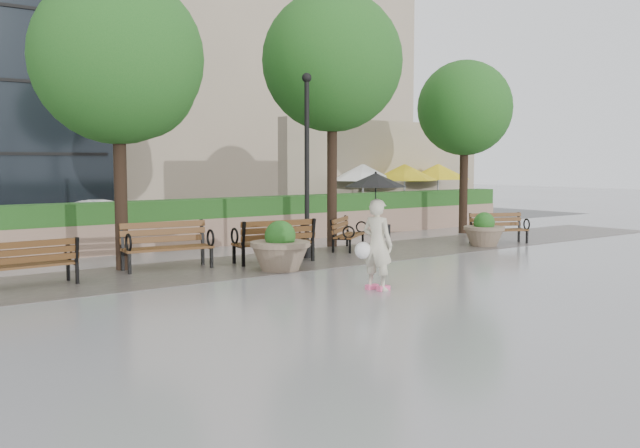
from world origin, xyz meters
TOP-DOWN VIEW (x-y plane):
  - ground at (0.00, 0.00)m, footprint 100.00×100.00m
  - cobble_strip at (0.00, 3.00)m, footprint 28.00×3.20m
  - hedge_wall at (0.00, 7.00)m, footprint 24.00×0.80m
  - cafe_wall at (9.50, 10.00)m, footprint 10.00×0.60m
  - cafe_hedge at (9.00, 7.80)m, footprint 8.00×0.50m
  - asphalt_street at (0.00, 11.00)m, footprint 40.00×7.00m
  - bldg_stone at (10.00, 23.00)m, footprint 18.00×10.00m
  - bench_0 at (-6.16, 3.03)m, footprint 1.74×0.75m
  - bench_1 at (-3.08, 3.52)m, footprint 2.04×1.02m
  - bench_2 at (-0.60, 2.96)m, footprint 2.00×1.01m
  - bench_3 at (2.38, 3.78)m, footprint 1.69×1.49m
  - bench_4 at (6.83, 2.23)m, footprint 1.77×1.26m
  - planter_left at (-1.18, 1.86)m, footprint 1.32×1.32m
  - planter_right at (6.04, 2.13)m, footprint 1.15×1.15m
  - lamppost at (0.52, 3.16)m, footprint 0.28×0.28m
  - tree_0 at (-3.77, 4.12)m, footprint 3.76×3.72m
  - tree_1 at (2.67, 4.75)m, footprint 3.92×3.90m
  - tree_2 at (8.56, 5.06)m, footprint 3.28×3.15m
  - patio_umb_white at (7.57, 9.17)m, footprint 2.50×2.50m
  - patio_umb_yellow_a at (9.01, 8.41)m, footprint 2.50×2.50m
  - patio_umb_yellow_b at (11.23, 8.78)m, footprint 2.50×2.50m
  - car_right at (-1.67, 10.50)m, footprint 3.81×1.70m
  - pedestrian at (-1.09, -1.19)m, footprint 1.19×1.19m

SIDE VIEW (x-z plane):
  - ground at x=0.00m, z-range 0.00..0.00m
  - asphalt_street at x=0.00m, z-range 0.00..0.00m
  - cobble_strip at x=0.00m, z-range 0.00..0.01m
  - bench_3 at x=2.38m, z-range -0.18..0.70m
  - bench_4 at x=6.83m, z-range -0.18..0.71m
  - bench_0 at x=-6.16m, z-range -0.19..0.73m
  - bench_2 at x=-0.60m, z-range -0.21..0.82m
  - bench_1 at x=-3.08m, z-range -0.21..0.84m
  - planter_right at x=6.04m, z-range -0.11..0.86m
  - planter_left at x=-1.18m, z-range -0.12..0.99m
  - cafe_hedge at x=9.00m, z-range 0.00..0.90m
  - car_right at x=-1.67m, z-range 0.00..1.21m
  - hedge_wall at x=0.00m, z-range -0.01..1.34m
  - pedestrian at x=-1.09m, z-range 0.24..2.42m
  - patio_umb_white at x=7.57m, z-range 0.84..3.14m
  - patio_umb_yellow_a at x=9.01m, z-range 0.84..3.14m
  - patio_umb_yellow_b at x=11.23m, z-range 0.84..3.14m
  - cafe_wall at x=9.50m, z-range 0.00..4.00m
  - lamppost at x=0.52m, z-range -0.25..4.31m
  - tree_2 at x=8.56m, z-range 1.19..6.94m
  - tree_0 at x=-3.77m, z-range 1.26..7.75m
  - tree_1 at x=2.67m, z-range 1.48..8.61m
  - bldg_stone at x=10.00m, z-range 0.00..20.00m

